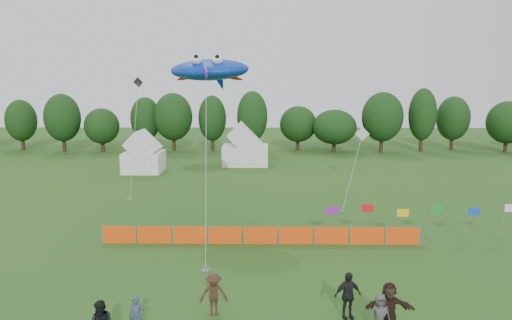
{
  "coord_description": "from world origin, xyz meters",
  "views": [
    {
      "loc": [
        0.29,
        -16.35,
        8.88
      ],
      "look_at": [
        0.0,
        6.0,
        5.2
      ],
      "focal_mm": 32.0,
      "sensor_mm": 36.0,
      "label": 1
    }
  ],
  "objects_px": {
    "spectator_e": "(380,315)",
    "spectator_f": "(389,308)",
    "stingray_kite": "(211,70)",
    "spectator_c": "(214,294)",
    "spectator_a": "(137,317)",
    "tent_left": "(144,155)",
    "barrier_fence": "(260,235)",
    "tent_right": "(245,149)",
    "spectator_d": "(348,295)"
  },
  "relations": [
    {
      "from": "stingray_kite",
      "to": "spectator_a",
      "type": "bearing_deg",
      "value": -93.8
    },
    {
      "from": "tent_left",
      "to": "spectator_e",
      "type": "xyz_separation_m",
      "value": [
        16.41,
        -31.06,
        -0.96
      ]
    },
    {
      "from": "spectator_d",
      "to": "stingray_kite",
      "type": "distance_m",
      "value": 18.0
    },
    {
      "from": "tent_left",
      "to": "spectator_f",
      "type": "distance_m",
      "value": 35.1
    },
    {
      "from": "stingray_kite",
      "to": "spectator_f",
      "type": "bearing_deg",
      "value": -62.12
    },
    {
      "from": "spectator_a",
      "to": "stingray_kite",
      "type": "height_order",
      "value": "stingray_kite"
    },
    {
      "from": "stingray_kite",
      "to": "spectator_c",
      "type": "bearing_deg",
      "value": -83.71
    },
    {
      "from": "spectator_a",
      "to": "spectator_c",
      "type": "height_order",
      "value": "spectator_c"
    },
    {
      "from": "tent_right",
      "to": "spectator_c",
      "type": "relative_size",
      "value": 3.0
    },
    {
      "from": "tent_right",
      "to": "stingray_kite",
      "type": "bearing_deg",
      "value": -94.37
    },
    {
      "from": "tent_left",
      "to": "spectator_d",
      "type": "relative_size",
      "value": 2.09
    },
    {
      "from": "tent_left",
      "to": "barrier_fence",
      "type": "bearing_deg",
      "value": -60.65
    },
    {
      "from": "spectator_e",
      "to": "spectator_f",
      "type": "distance_m",
      "value": 0.48
    },
    {
      "from": "spectator_e",
      "to": "stingray_kite",
      "type": "bearing_deg",
      "value": 108.94
    },
    {
      "from": "spectator_f",
      "to": "spectator_a",
      "type": "bearing_deg",
      "value": -175.44
    },
    {
      "from": "spectator_c",
      "to": "tent_left",
      "type": "bearing_deg",
      "value": 102.5
    },
    {
      "from": "spectator_c",
      "to": "spectator_d",
      "type": "relative_size",
      "value": 0.91
    },
    {
      "from": "barrier_fence",
      "to": "tent_left",
      "type": "bearing_deg",
      "value": 119.35
    },
    {
      "from": "spectator_d",
      "to": "tent_right",
      "type": "bearing_deg",
      "value": 82.65
    },
    {
      "from": "spectator_a",
      "to": "spectator_e",
      "type": "bearing_deg",
      "value": -0.29
    },
    {
      "from": "tent_left",
      "to": "stingray_kite",
      "type": "distance_m",
      "value": 19.73
    },
    {
      "from": "spectator_c",
      "to": "stingray_kite",
      "type": "bearing_deg",
      "value": 89.56
    },
    {
      "from": "stingray_kite",
      "to": "tent_left",
      "type": "bearing_deg",
      "value": 119.27
    },
    {
      "from": "tent_left",
      "to": "spectator_d",
      "type": "bearing_deg",
      "value": -62.57
    },
    {
      "from": "barrier_fence",
      "to": "spectator_e",
      "type": "xyz_separation_m",
      "value": [
        4.29,
        -9.51,
        0.28
      ]
    },
    {
      "from": "tent_left",
      "to": "spectator_f",
      "type": "xyz_separation_m",
      "value": [
        16.79,
        -30.81,
        -0.79
      ]
    },
    {
      "from": "spectator_e",
      "to": "spectator_d",
      "type": "bearing_deg",
      "value": 119.63
    },
    {
      "from": "tent_right",
      "to": "spectator_e",
      "type": "distance_m",
      "value": 36.02
    },
    {
      "from": "tent_left",
      "to": "stingray_kite",
      "type": "relative_size",
      "value": 0.24
    },
    {
      "from": "tent_right",
      "to": "barrier_fence",
      "type": "relative_size",
      "value": 0.29
    },
    {
      "from": "spectator_e",
      "to": "tent_left",
      "type": "bearing_deg",
      "value": 110.42
    },
    {
      "from": "barrier_fence",
      "to": "spectator_d",
      "type": "xyz_separation_m",
      "value": [
        3.37,
        -8.29,
        0.43
      ]
    },
    {
      "from": "stingray_kite",
      "to": "spectator_d",
      "type": "bearing_deg",
      "value": -64.68
    },
    {
      "from": "barrier_fence",
      "to": "spectator_f",
      "type": "xyz_separation_m",
      "value": [
        4.67,
        -9.26,
        0.44
      ]
    },
    {
      "from": "tent_right",
      "to": "tent_left",
      "type": "bearing_deg",
      "value": -156.78
    },
    {
      "from": "spectator_d",
      "to": "spectator_e",
      "type": "height_order",
      "value": "spectator_d"
    },
    {
      "from": "barrier_fence",
      "to": "spectator_e",
      "type": "height_order",
      "value": "spectator_e"
    },
    {
      "from": "stingray_kite",
      "to": "barrier_fence",
      "type": "bearing_deg",
      "value": -60.43
    },
    {
      "from": "spectator_f",
      "to": "stingray_kite",
      "type": "height_order",
      "value": "stingray_kite"
    },
    {
      "from": "barrier_fence",
      "to": "stingray_kite",
      "type": "relative_size",
      "value": 1.08
    },
    {
      "from": "tent_left",
      "to": "spectator_c",
      "type": "distance_m",
      "value": 31.39
    },
    {
      "from": "spectator_c",
      "to": "spectator_e",
      "type": "relative_size",
      "value": 1.09
    },
    {
      "from": "spectator_c",
      "to": "spectator_d",
      "type": "bearing_deg",
      "value": -9.04
    },
    {
      "from": "barrier_fence",
      "to": "spectator_c",
      "type": "distance_m",
      "value": 8.28
    },
    {
      "from": "tent_right",
      "to": "spectator_c",
      "type": "bearing_deg",
      "value": -90.01
    },
    {
      "from": "spectator_a",
      "to": "tent_right",
      "type": "bearing_deg",
      "value": 84.21
    },
    {
      "from": "tent_right",
      "to": "spectator_f",
      "type": "bearing_deg",
      "value": -79.62
    },
    {
      "from": "spectator_d",
      "to": "spectator_f",
      "type": "bearing_deg",
      "value": -52.65
    },
    {
      "from": "spectator_a",
      "to": "spectator_c",
      "type": "distance_m",
      "value": 3.05
    },
    {
      "from": "spectator_e",
      "to": "spectator_f",
      "type": "height_order",
      "value": "spectator_f"
    }
  ]
}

